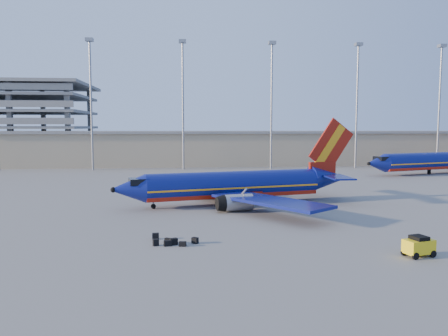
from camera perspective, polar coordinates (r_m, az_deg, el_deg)
The scene contains 7 objects.
ground at distance 53.50m, azimuth -0.06°, elevation -4.92°, with size 220.00×220.00×0.00m, color slate.
terminal_building at distance 111.52m, azimuth 2.43°, elevation 2.70°, with size 122.00×16.00×8.50m.
light_mast_row at distance 99.22m, azimuth 0.48°, elevation 10.01°, with size 101.60×1.60×28.65m.
aircraft_main at distance 54.44m, azimuth 1.99°, elevation -2.29°, with size 31.37×29.83×10.78m.
aircraft_second at distance 98.88m, azimuth 25.60°, elevation 0.84°, with size 32.90×16.81×11.46m.
baggage_tug at distance 35.87m, azimuth 24.09°, elevation -9.25°, with size 2.44×1.83×1.56m.
luggage_pile at distance 36.61m, azimuth -7.03°, elevation -9.44°, with size 3.93×2.88×0.54m.
Camera 1 is at (-4.64, -52.43, 9.60)m, focal length 35.00 mm.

